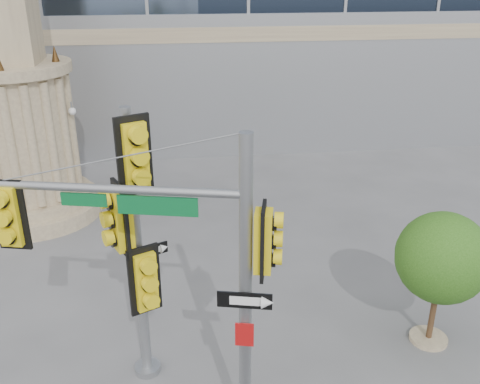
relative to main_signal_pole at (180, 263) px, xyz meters
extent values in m
cylinder|color=gray|center=(-4.81, 9.90, -3.32)|extent=(4.40, 4.40, 0.50)
cylinder|color=gray|center=(-4.81, 9.90, -2.92)|extent=(3.80, 3.80, 0.30)
cylinder|color=gray|center=(-4.81, 9.90, -0.77)|extent=(3.00, 3.00, 4.00)
cylinder|color=gray|center=(-4.81, 9.90, 1.38)|extent=(3.50, 3.50, 0.30)
cone|color=#472D14|center=(-3.51, 9.90, 1.78)|extent=(0.24, 0.24, 0.50)
cylinder|color=slate|center=(1.01, -0.24, -0.69)|extent=(0.21, 0.21, 5.76)
cylinder|color=slate|center=(-0.95, 0.23, 1.23)|extent=(3.96, 1.07, 0.13)
cube|color=#0B5E2C|center=(-0.30, 0.05, 0.99)|extent=(1.22, 0.33, 0.31)
cube|color=yellow|center=(-2.63, 0.63, 0.70)|extent=(0.58, 0.38, 1.20)
cube|color=yellow|center=(1.27, -0.30, 0.46)|extent=(0.38, 0.58, 1.20)
cube|color=black|center=(0.98, -0.37, -0.55)|extent=(0.87, 0.23, 0.29)
cube|color=#B01010|center=(0.98, -0.37, -1.22)|extent=(0.31, 0.10, 0.44)
cylinder|color=slate|center=(-0.80, 1.65, -3.50)|extent=(0.55, 0.55, 0.14)
cylinder|color=slate|center=(-0.80, 1.65, -0.72)|extent=(0.21, 0.21, 5.70)
cube|color=yellow|center=(-0.70, 1.42, 1.33)|extent=(0.70, 0.55, 1.43)
cube|color=yellow|center=(-1.03, 1.55, 0.08)|extent=(0.55, 0.70, 1.43)
cube|color=yellow|center=(-0.70, 1.42, -1.18)|extent=(0.70, 0.55, 1.43)
cube|color=black|center=(-0.56, 1.61, -0.66)|extent=(0.66, 0.33, 0.23)
cylinder|color=gray|center=(5.53, 1.84, -3.52)|extent=(0.85, 0.85, 0.09)
cylinder|color=#382314|center=(5.53, 1.84, -2.72)|extent=(0.13, 0.13, 1.70)
sphere|color=#225012|center=(5.53, 1.84, -1.40)|extent=(1.98, 1.98, 1.98)
sphere|color=#225012|center=(5.96, 2.07, -1.68)|extent=(1.23, 1.23, 1.23)
sphere|color=#225012|center=(5.20, 1.60, -1.63)|extent=(1.04, 1.04, 1.04)
camera|label=1|loc=(0.01, -7.38, 4.42)|focal=40.00mm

